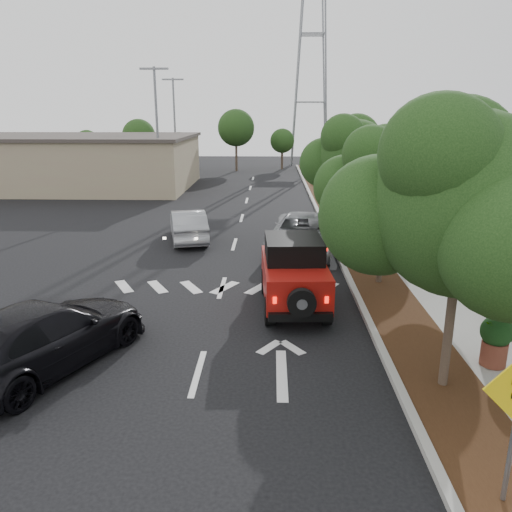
{
  "coord_description": "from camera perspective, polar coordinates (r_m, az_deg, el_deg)",
  "views": [
    {
      "loc": [
        1.72,
        -10.58,
        5.99
      ],
      "look_at": [
        1.3,
        3.0,
        2.05
      ],
      "focal_mm": 35.0,
      "sensor_mm": 36.0,
      "label": 1
    }
  ],
  "objects": [
    {
      "name": "black_suv_oncoming",
      "position": [
        13.13,
        -23.11,
        -8.37
      ],
      "size": [
        4.4,
        6.13,
        1.65
      ],
      "primitive_type": "imported",
      "rotation": [
        0.0,
        0.0,
        2.73
      ],
      "color": "black",
      "rests_on": "ground"
    },
    {
      "name": "street_tree_mid",
      "position": [
        18.51,
        13.8,
        -3.19
      ],
      "size": [
        3.2,
        3.2,
        5.32
      ],
      "primitive_type": null,
      "color": "black",
      "rests_on": "ground"
    },
    {
      "name": "curb",
      "position": [
        23.52,
        8.76,
        1.42
      ],
      "size": [
        0.2,
        70.0,
        0.15
      ],
      "primitive_type": "cube",
      "color": "#9E9B93",
      "rests_on": "ground"
    },
    {
      "name": "hedge",
      "position": [
        24.34,
        18.89,
        2.02
      ],
      "size": [
        0.8,
        70.0,
        0.8
      ],
      "primitive_type": "cube",
      "color": "black",
      "rests_on": "ground"
    },
    {
      "name": "transmission_tower",
      "position": [
        59.04,
        6.02,
        10.27
      ],
      "size": [
        7.0,
        4.0,
        28.0
      ],
      "primitive_type": null,
      "color": "slate",
      "rests_on": "ground"
    },
    {
      "name": "light_pole_a",
      "position": [
        37.97,
        -10.83,
        6.82
      ],
      "size": [
        2.0,
        0.22,
        9.0
      ],
      "primitive_type": null,
      "color": "slate",
      "rests_on": "ground"
    },
    {
      "name": "light_pole_b",
      "position": [
        49.81,
        -9.02,
        9.08
      ],
      "size": [
        2.0,
        0.22,
        9.0
      ],
      "primitive_type": null,
      "color": "slate",
      "rests_on": "ground"
    },
    {
      "name": "silver_sedan_oncoming",
      "position": [
        24.18,
        -7.74,
        3.51
      ],
      "size": [
        2.58,
        4.77,
        1.49
      ],
      "primitive_type": "imported",
      "rotation": [
        0.0,
        0.0,
        3.38
      ],
      "color": "#95979C",
      "rests_on": "ground"
    },
    {
      "name": "silver_suv_ahead",
      "position": [
        21.97,
        5.25,
        2.51
      ],
      "size": [
        3.62,
        6.29,
        1.65
      ],
      "primitive_type": "imported",
      "rotation": [
        0.0,
        0.0,
        -0.16
      ],
      "color": "#929398",
      "rests_on": "ground"
    },
    {
      "name": "street_tree_near",
      "position": [
        12.35,
        20.47,
        -13.96
      ],
      "size": [
        3.8,
        3.8,
        5.92
      ],
      "primitive_type": null,
      "color": "black",
      "rests_on": "ground"
    },
    {
      "name": "ground",
      "position": [
        12.28,
        -6.67,
        -13.14
      ],
      "size": [
        120.0,
        120.0,
        0.0
      ],
      "primitive_type": "plane",
      "color": "black",
      "rests_on": "ground"
    },
    {
      "name": "planting_strip",
      "position": [
        23.66,
        11.16,
        1.36
      ],
      "size": [
        1.8,
        70.0,
        0.12
      ],
      "primitive_type": "cube",
      "color": "black",
      "rests_on": "ground"
    },
    {
      "name": "sidewalk",
      "position": [
        24.05,
        15.63,
        1.29
      ],
      "size": [
        2.0,
        70.0,
        0.12
      ],
      "primitive_type": "cube",
      "color": "gray",
      "rests_on": "ground"
    },
    {
      "name": "parked_suv",
      "position": [
        39.44,
        -14.71,
        8.03
      ],
      "size": [
        4.51,
        1.99,
        1.51
      ],
      "primitive_type": "imported",
      "rotation": [
        0.0,
        0.0,
        1.53
      ],
      "color": "#AAACB2",
      "rests_on": "ground"
    },
    {
      "name": "street_tree_far",
      "position": [
        24.64,
        10.79,
        1.82
      ],
      "size": [
        3.4,
        3.4,
        5.62
      ],
      "primitive_type": null,
      "color": "black",
      "rests_on": "ground"
    },
    {
      "name": "terracotta_planter",
      "position": [
        13.24,
        25.76,
        -8.21
      ],
      "size": [
        0.75,
        0.75,
        1.31
      ],
      "rotation": [
        0.0,
        0.0,
        -0.09
      ],
      "color": "brown",
      "rests_on": "ground"
    },
    {
      "name": "red_jeep",
      "position": [
        15.82,
        4.3,
        -1.81
      ],
      "size": [
        2.12,
        4.37,
        2.2
      ],
      "rotation": [
        0.0,
        0.0,
        0.05
      ],
      "color": "black",
      "rests_on": "ground"
    },
    {
      "name": "commercial_building",
      "position": [
        44.46,
        -22.07,
        9.87
      ],
      "size": [
        22.0,
        12.0,
        4.0
      ],
      "primitive_type": "cube",
      "color": "gray",
      "rests_on": "ground"
    }
  ]
}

